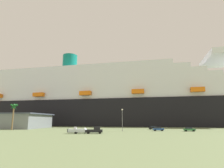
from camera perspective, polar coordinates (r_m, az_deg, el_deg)
The scene contains 9 objects.
ground_plane at distance 105.10m, azimuth -4.72°, elevation -13.22°, with size 600.00×600.00×0.00m, color #66754C.
cruise_ship at distance 142.46m, azimuth 0.82°, elevation -5.20°, with size 305.11×61.90×61.74m.
pickup_truck at distance 63.12m, azimuth -5.26°, elevation -13.81°, with size 5.82×2.87×2.20m.
small_boat_on_trailer at distance 63.67m, azimuth -9.91°, elevation -13.75°, with size 7.64×2.89×2.15m.
palm_tree at distance 96.48m, azimuth -27.66°, elevation -6.86°, with size 3.72×3.38×11.66m.
street_lamp at distance 75.50m, azimuth 3.12°, elevation -9.90°, with size 0.56×0.56×8.71m.
parked_car_blue_suv at distance 80.57m, azimuth 13.82°, elevation -13.06°, with size 4.42×2.38×1.58m.
parked_car_green_wagon at distance 81.10m, azimuth 22.35°, elevation -12.56°, with size 4.36×2.27×1.58m.
parked_car_black_coupe at distance 91.74m, azimuth 12.39°, elevation -12.83°, with size 4.27×2.02×1.58m.
Camera 1 is at (20.26, -73.04, 4.29)m, focal length 30.16 mm.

